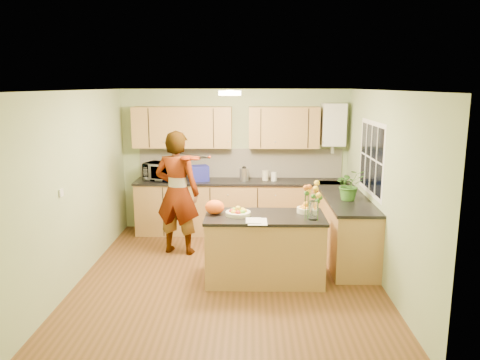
{
  "coord_description": "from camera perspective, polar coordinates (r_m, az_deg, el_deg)",
  "views": [
    {
      "loc": [
        0.28,
        -5.99,
        2.56
      ],
      "look_at": [
        0.13,
        0.5,
        1.24
      ],
      "focal_mm": 35.0,
      "sensor_mm": 36.0,
      "label": 1
    }
  ],
  "objects": [
    {
      "name": "wall_right",
      "position": [
        6.37,
        16.94,
        -0.91
      ],
      "size": [
        0.02,
        4.5,
        2.5
      ],
      "primitive_type": "cube",
      "color": "#98AD7B",
      "rests_on": "floor"
    },
    {
      "name": "blue_box",
      "position": [
        8.1,
        -5.09,
        0.83
      ],
      "size": [
        0.39,
        0.34,
        0.26
      ],
      "primitive_type": "cube",
      "rotation": [
        0.0,
        0.0,
        0.34
      ],
      "color": "navy",
      "rests_on": "back_counter"
    },
    {
      "name": "orange_bag",
      "position": [
        6.17,
        -3.11,
        -3.31
      ],
      "size": [
        0.3,
        0.27,
        0.19
      ],
      "primitive_type": "ellipsoid",
      "rotation": [
        0.0,
        0.0,
        0.27
      ],
      "color": "#FF5C15",
      "rests_on": "peninsula_island"
    },
    {
      "name": "jar_white",
      "position": [
        8.08,
        4.16,
        0.42
      ],
      "size": [
        0.12,
        0.12,
        0.15
      ],
      "primitive_type": "cylinder",
      "rotation": [
        0.0,
        0.0,
        0.33
      ],
      "color": "white",
      "rests_on": "back_counter"
    },
    {
      "name": "papers",
      "position": [
        5.84,
        2.15,
        -5.07
      ],
      "size": [
        0.24,
        0.32,
        0.01
      ],
      "primitive_type": "cube",
      "color": "silver",
      "rests_on": "peninsula_island"
    },
    {
      "name": "floor",
      "position": [
        6.53,
        -1.28,
        -11.65
      ],
      "size": [
        4.5,
        4.5,
        0.0
      ],
      "primitive_type": "plane",
      "color": "#553718",
      "rests_on": "ground"
    },
    {
      "name": "flower_vase",
      "position": [
        5.92,
        8.95,
        -1.55
      ],
      "size": [
        0.28,
        0.28,
        0.53
      ],
      "rotation": [
        0.0,
        0.0,
        -0.19
      ],
      "color": "silver",
      "rests_on": "peninsula_island"
    },
    {
      "name": "boiler",
      "position": [
        8.24,
        11.31,
        6.62
      ],
      "size": [
        0.4,
        0.3,
        0.86
      ],
      "color": "white",
      "rests_on": "wall_back"
    },
    {
      "name": "peninsula_island",
      "position": [
        6.27,
        3.0,
        -8.26
      ],
      "size": [
        1.56,
        0.8,
        0.89
      ],
      "color": "#A87E43",
      "rests_on": "floor"
    },
    {
      "name": "window_right",
      "position": [
        6.89,
        15.71,
        2.6
      ],
      "size": [
        0.01,
        1.3,
        1.05
      ],
      "color": "white",
      "rests_on": "wall_right"
    },
    {
      "name": "right_counter",
      "position": [
        7.3,
        12.53,
        -5.46
      ],
      "size": [
        0.62,
        2.24,
        0.94
      ],
      "color": "#A87E43",
      "rests_on": "floor"
    },
    {
      "name": "violin",
      "position": [
        6.84,
        -6.4,
        2.68
      ],
      "size": [
        0.6,
        0.52,
        0.15
      ],
      "primitive_type": null,
      "rotation": [
        0.17,
        0.0,
        -0.61
      ],
      "color": "#4B0804",
      "rests_on": "violinist"
    },
    {
      "name": "upper_cabinets",
      "position": [
        8.12,
        -1.93,
        6.44
      ],
      "size": [
        3.2,
        0.34,
        0.7
      ],
      "color": "#A87E43",
      "rests_on": "wall_back"
    },
    {
      "name": "wall_back",
      "position": [
        8.35,
        -0.63,
        2.44
      ],
      "size": [
        4.0,
        0.02,
        2.5
      ],
      "primitive_type": "cube",
      "color": "#98AD7B",
      "rests_on": "floor"
    },
    {
      "name": "orange_bowl",
      "position": [
        6.3,
        8.03,
        -3.43
      ],
      "size": [
        0.24,
        0.24,
        0.14
      ],
      "color": "beige",
      "rests_on": "peninsula_island"
    },
    {
      "name": "wall_left",
      "position": [
        6.55,
        -19.1,
        -0.73
      ],
      "size": [
        0.02,
        4.5,
        2.5
      ],
      "primitive_type": "cube",
      "color": "#98AD7B",
      "rests_on": "floor"
    },
    {
      "name": "fruit_dish",
      "position": [
        6.12,
        -0.23,
        -3.89
      ],
      "size": [
        0.33,
        0.33,
        0.12
      ],
      "color": "beige",
      "rests_on": "peninsula_island"
    },
    {
      "name": "violinist",
      "position": [
        7.19,
        -7.65,
        -1.56
      ],
      "size": [
        0.78,
        0.61,
        1.91
      ],
      "primitive_type": "imported",
      "rotation": [
        0.0,
        0.0,
        2.9
      ],
      "color": "tan",
      "rests_on": "floor"
    },
    {
      "name": "ceiling",
      "position": [
        6.0,
        -1.39,
        10.88
      ],
      "size": [
        4.0,
        4.5,
        0.02
      ],
      "primitive_type": "cube",
      "color": "white",
      "rests_on": "wall_back"
    },
    {
      "name": "jar_cream",
      "position": [
        8.13,
        3.1,
        0.56
      ],
      "size": [
        0.13,
        0.13,
        0.17
      ],
      "primitive_type": "cylinder",
      "rotation": [
        0.0,
        0.0,
        0.26
      ],
      "color": "beige",
      "rests_on": "back_counter"
    },
    {
      "name": "light_switch",
      "position": [
        5.99,
        -20.97,
        -1.47
      ],
      "size": [
        0.02,
        0.09,
        0.09
      ],
      "primitive_type": "cube",
      "color": "white",
      "rests_on": "wall_left"
    },
    {
      "name": "back_counter",
      "position": [
        8.22,
        0.01,
        -3.27
      ],
      "size": [
        3.64,
        0.62,
        0.94
      ],
      "color": "#A87E43",
      "rests_on": "floor"
    },
    {
      "name": "kettle",
      "position": [
        8.1,
        0.51,
        0.78
      ],
      "size": [
        0.16,
        0.16,
        0.29
      ],
      "rotation": [
        0.0,
        0.0,
        0.32
      ],
      "color": "silver",
      "rests_on": "back_counter"
    },
    {
      "name": "potted_plant",
      "position": [
        6.87,
        13.21,
        -0.55
      ],
      "size": [
        0.45,
        0.4,
        0.45
      ],
      "primitive_type": "imported",
      "rotation": [
        0.0,
        0.0,
        0.13
      ],
      "color": "#366C24",
      "rests_on": "right_counter"
    },
    {
      "name": "splashback",
      "position": [
        8.34,
        0.05,
        2.08
      ],
      "size": [
        3.6,
        0.02,
        0.52
      ],
      "primitive_type": "cube",
      "color": "white",
      "rests_on": "back_counter"
    },
    {
      "name": "microwave",
      "position": [
        8.23,
        -9.54,
        1.04
      ],
      "size": [
        0.65,
        0.54,
        0.31
      ],
      "primitive_type": "imported",
      "rotation": [
        0.0,
        0.0,
        -0.35
      ],
      "color": "white",
      "rests_on": "back_counter"
    },
    {
      "name": "wall_front",
      "position": [
        3.98,
        -2.82,
        -7.81
      ],
      "size": [
        4.0,
        0.02,
        2.5
      ],
      "primitive_type": "cube",
      "color": "#98AD7B",
      "rests_on": "floor"
    },
    {
      "name": "ceiling_lamp",
      "position": [
        6.3,
        -1.26,
        10.55
      ],
      "size": [
        0.3,
        0.3,
        0.07
      ],
      "color": "#FFEABF",
      "rests_on": "ceiling"
    }
  ]
}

